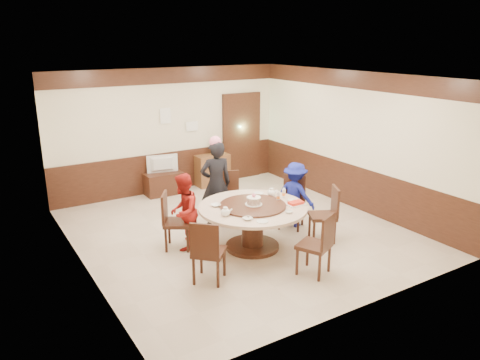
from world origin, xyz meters
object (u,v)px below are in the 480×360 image
birthday_cake (254,201)px  side_cabinet (212,170)px  banquet_table (253,218)px  person_standing (216,184)px  person_red (183,212)px  television (163,164)px  shrimp_platter (296,203)px  tv_stand (164,183)px  thermos (214,147)px  person_blue (295,195)px

birthday_cake → side_cabinet: 3.70m
banquet_table → person_standing: 1.25m
person_red → television: (0.83, 2.85, 0.05)m
shrimp_platter → tv_stand: bearing=101.7°
television → side_cabinet: size_ratio=0.88×
person_red → side_cabinet: size_ratio=1.62×
television → thermos: 1.34m
person_standing → shrimp_platter: size_ratio=5.43×
person_standing → person_red: (-0.96, -0.61, -0.17)m
shrimp_platter → thermos: bearing=82.1°
banquet_table → tv_stand: banquet_table is taller
shrimp_platter → side_cabinet: bearing=82.8°
shrimp_platter → thermos: 3.86m
birthday_cake → tv_stand: birthday_cake is taller
birthday_cake → tv_stand: (-0.16, 3.47, -0.60)m
television → person_red: bearing=84.4°
shrimp_platter → person_standing: bearing=113.1°
tv_stand → birthday_cake: bearing=-87.4°
person_blue → side_cabinet: (-0.10, 3.07, -0.24)m
banquet_table → birthday_cake: bearing=-34.3°
banquet_table → shrimp_platter: bearing=-27.2°
birthday_cake → tv_stand: size_ratio=0.34×
person_red → birthday_cake: 1.18m
person_standing → thermos: 2.57m
person_standing → side_cabinet: bearing=-104.7°
person_standing → birthday_cake: person_standing is taller
tv_stand → side_cabinet: size_ratio=1.06×
side_cabinet → thermos: 0.57m
television → thermos: thermos is taller
banquet_table → tv_stand: (-0.15, 3.46, -0.28)m
banquet_table → person_red: person_red is taller
thermos → banquet_table: bearing=-108.6°
person_blue → birthday_cake: (-1.21, -0.43, 0.23)m
birthday_cake → thermos: thermos is taller
tv_stand → thermos: thermos is taller
television → thermos: size_ratio=1.85×
person_standing → person_blue: bearing=159.4°
banquet_table → person_blue: size_ratio=1.47×
person_blue → birthday_cake: person_blue is taller
person_red → birthday_cake: bearing=97.1°
birthday_cake → side_cabinet: birthday_cake is taller
person_red → tv_stand: size_ratio=1.53×
television → tv_stand: bearing=-0.0°
person_blue → banquet_table: bearing=87.3°
birthday_cake → television: birthday_cake is taller
person_blue → television: (-1.37, 3.04, 0.09)m
banquet_table → person_standing: person_standing is taller
banquet_table → tv_stand: size_ratio=2.12×
person_red → tv_stand: 2.99m
banquet_table → thermos: bearing=71.4°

